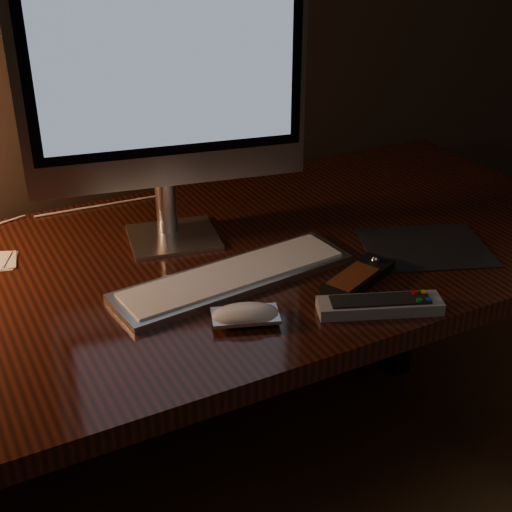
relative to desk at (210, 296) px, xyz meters
name	(u,v)px	position (x,y,z in m)	size (l,w,h in m)	color
desk	(210,296)	(0.00, 0.00, 0.00)	(1.60, 0.75, 0.75)	#36140C
monitor	(165,76)	(-0.06, 0.04, 0.46)	(0.53, 0.19, 0.56)	silver
keyboard	(234,276)	(-0.02, -0.17, 0.14)	(0.45, 0.13, 0.02)	silver
mousepad	(425,247)	(0.37, -0.23, 0.13)	(0.24, 0.19, 0.00)	black
mouse	(245,316)	(-0.07, -0.30, 0.14)	(0.11, 0.06, 0.02)	white
media_remote	(359,277)	(0.17, -0.28, 0.14)	(0.17, 0.12, 0.03)	black
tv_remote	(380,305)	(0.15, -0.37, 0.14)	(0.21, 0.13, 0.03)	#979A9D
cable	(32,223)	(-0.30, 0.25, 0.13)	(0.00, 0.00, 0.56)	white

